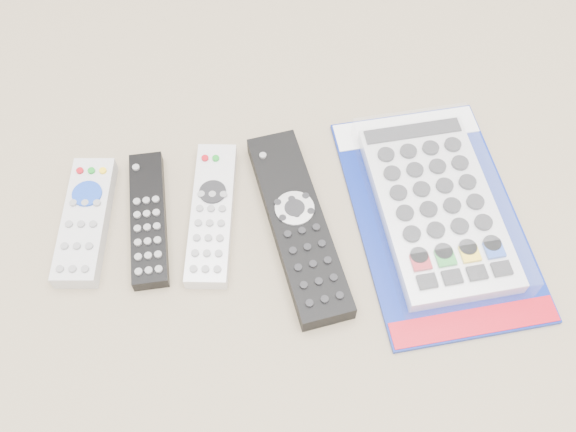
{
  "coord_description": "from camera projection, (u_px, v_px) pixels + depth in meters",
  "views": [
    {
      "loc": [
        -0.03,
        -0.39,
        0.68
      ],
      "look_at": [
        0.03,
        0.01,
        0.01
      ],
      "focal_mm": 40.0,
      "sensor_mm": 36.0,
      "label": 1
    }
  ],
  "objects": [
    {
      "name": "jumbo_remote_packaged",
      "position": [
        437.0,
        206.0,
        0.78
      ],
      "size": [
        0.2,
        0.33,
        0.04
      ],
      "rotation": [
        0.0,
        0.0,
        0.02
      ],
      "color": "navy",
      "rests_on": "ground"
    },
    {
      "name": "remote_large_black",
      "position": [
        298.0,
        224.0,
        0.77
      ],
      "size": [
        0.09,
        0.27,
        0.03
      ],
      "rotation": [
        0.0,
        0.0,
        0.11
      ],
      "color": "black",
      "rests_on": "ground"
    },
    {
      "name": "remote_slim_black",
      "position": [
        148.0,
        219.0,
        0.78
      ],
      "size": [
        0.04,
        0.18,
        0.02
      ],
      "rotation": [
        0.0,
        0.0,
        -0.02
      ],
      "color": "black",
      "rests_on": "ground"
    },
    {
      "name": "remote_small_grey",
      "position": [
        85.0,
        221.0,
        0.77
      ],
      "size": [
        0.08,
        0.18,
        0.03
      ],
      "rotation": [
        0.0,
        0.0,
        -0.16
      ],
      "color": "#B9B9BB",
      "rests_on": "ground"
    },
    {
      "name": "remote_silver_dvd",
      "position": [
        212.0,
        213.0,
        0.78
      ],
      "size": [
        0.08,
        0.2,
        0.02
      ],
      "rotation": [
        0.0,
        0.0,
        -0.18
      ],
      "color": "silver",
      "rests_on": "ground"
    }
  ]
}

